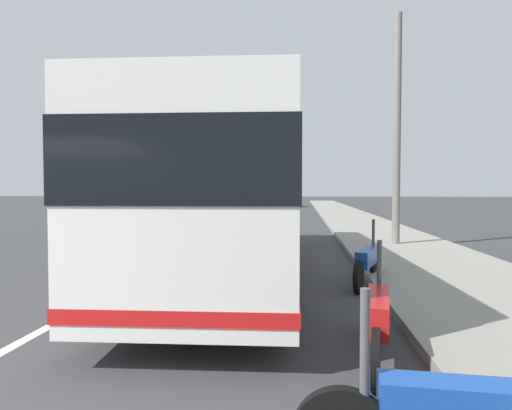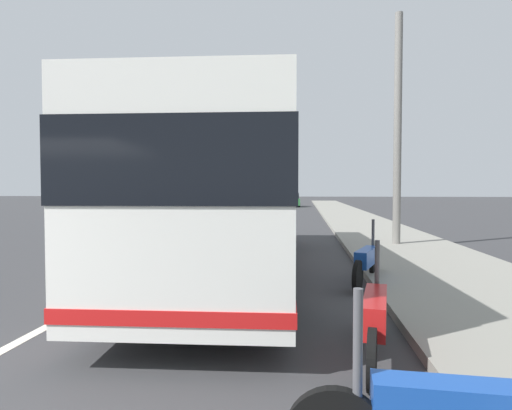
% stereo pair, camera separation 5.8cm
% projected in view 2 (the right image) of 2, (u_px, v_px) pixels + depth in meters
% --- Properties ---
extents(sidewalk_curb, '(110.00, 3.60, 0.14)m').
position_uv_depth(sidewalk_curb, '(420.00, 257.00, 11.41)').
color(sidewalk_curb, gray).
rests_on(sidewalk_curb, ground).
extents(lane_divider_line, '(110.00, 0.16, 0.01)m').
position_uv_depth(lane_divider_line, '(180.00, 256.00, 12.13)').
color(lane_divider_line, silver).
rests_on(lane_divider_line, ground).
extents(coach_bus, '(11.77, 3.05, 3.16)m').
position_uv_depth(coach_bus, '(235.00, 193.00, 9.99)').
color(coach_bus, silver).
rests_on(coach_bus, ground).
extents(motorcycle_by_tree, '(2.15, 0.49, 1.24)m').
position_uv_depth(motorcycle_by_tree, '(375.00, 317.00, 4.75)').
color(motorcycle_by_tree, black).
rests_on(motorcycle_by_tree, ground).
extents(motorcycle_far_end, '(2.06, 0.79, 1.25)m').
position_uv_depth(motorcycle_far_end, '(367.00, 261.00, 8.43)').
color(motorcycle_far_end, black).
rests_on(motorcycle_far_end, ground).
extents(car_far_distant, '(3.98, 1.94, 1.55)m').
position_uv_depth(car_far_distant, '(246.00, 201.00, 43.55)').
color(car_far_distant, navy).
rests_on(car_far_distant, ground).
extents(car_ahead_same_lane, '(4.18, 2.12, 1.47)m').
position_uv_depth(car_ahead_same_lane, '(290.00, 200.00, 46.40)').
color(car_ahead_same_lane, '#2D7238').
rests_on(car_ahead_same_lane, ground).
extents(car_behind_bus, '(4.58, 1.93, 1.57)m').
position_uv_depth(car_behind_bus, '(259.00, 199.00, 50.94)').
color(car_behind_bus, '#2D7238').
rests_on(car_behind_bus, ground).
extents(car_oncoming, '(4.17, 2.06, 1.52)m').
position_uv_depth(car_oncoming, '(266.00, 198.00, 59.17)').
color(car_oncoming, gold).
rests_on(car_oncoming, ground).
extents(utility_pole, '(0.24, 0.24, 7.44)m').
position_uv_depth(utility_pole, '(398.00, 131.00, 13.63)').
color(utility_pole, slate).
rests_on(utility_pole, ground).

